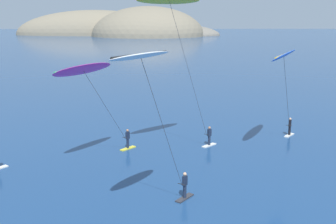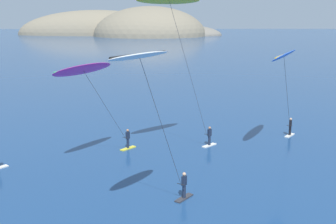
% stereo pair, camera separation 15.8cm
% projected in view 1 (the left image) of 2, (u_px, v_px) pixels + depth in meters
% --- Properties ---
extents(headland_island, '(107.50, 55.20, 29.40)m').
position_uv_depth(headland_island, '(130.00, 35.00, 219.38)').
color(headland_island, '#84755B').
rests_on(headland_island, ground).
extents(kitesurfer_yellow, '(6.92, 6.03, 12.35)m').
position_uv_depth(kitesurfer_yellow, '(173.00, 11.00, 30.91)').
color(kitesurfer_yellow, silver).
rests_on(kitesurfer_yellow, ground).
extents(kitesurfer_white, '(4.83, 6.30, 9.36)m').
position_uv_depth(kitesurfer_white, '(146.00, 72.00, 20.97)').
color(kitesurfer_white, '#2D2D33').
rests_on(kitesurfer_white, ground).
extents(kitesurfer_blue, '(4.95, 8.22, 8.35)m').
position_uv_depth(kitesurfer_blue, '(284.00, 61.00, 33.42)').
color(kitesurfer_blue, silver).
rests_on(kitesurfer_blue, ground).
extents(kitesurfer_magenta, '(5.57, 7.33, 7.75)m').
position_uv_depth(kitesurfer_magenta, '(87.00, 75.00, 30.18)').
color(kitesurfer_magenta, yellow).
rests_on(kitesurfer_magenta, ground).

